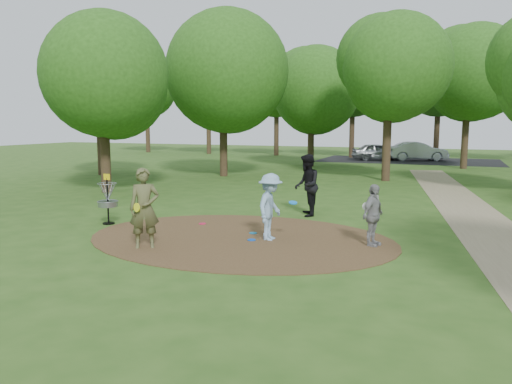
% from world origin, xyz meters
% --- Properties ---
extents(ground, '(100.00, 100.00, 0.00)m').
position_xyz_m(ground, '(0.00, 0.00, 0.00)').
color(ground, '#2D5119').
rests_on(ground, ground).
extents(dirt_clearing, '(8.40, 8.40, 0.02)m').
position_xyz_m(dirt_clearing, '(0.00, 0.00, 0.01)').
color(dirt_clearing, '#47301C').
rests_on(dirt_clearing, ground).
extents(footpath, '(7.55, 39.89, 0.01)m').
position_xyz_m(footpath, '(6.50, 2.00, 0.01)').
color(footpath, '#8C7A5B').
rests_on(footpath, ground).
extents(parking_lot, '(14.00, 8.00, 0.01)m').
position_xyz_m(parking_lot, '(2.00, 30.00, 0.00)').
color(parking_lot, black).
rests_on(parking_lot, ground).
extents(player_observer_with_disc, '(0.87, 0.79, 1.99)m').
position_xyz_m(player_observer_with_disc, '(-1.77, -1.79, 1.00)').
color(player_observer_with_disc, brown).
rests_on(player_observer_with_disc, ground).
extents(player_throwing_with_disc, '(1.09, 1.15, 1.77)m').
position_xyz_m(player_throwing_with_disc, '(0.83, 0.12, 0.89)').
color(player_throwing_with_disc, '#8BB0D0').
rests_on(player_throwing_with_disc, ground).
extents(player_walking_with_disc, '(1.05, 1.19, 2.06)m').
position_xyz_m(player_walking_with_disc, '(0.79, 3.79, 1.03)').
color(player_walking_with_disc, black).
rests_on(player_walking_with_disc, ground).
extents(player_waiting_with_disc, '(0.66, 1.00, 1.57)m').
position_xyz_m(player_waiting_with_disc, '(3.44, 0.43, 0.79)').
color(player_waiting_with_disc, gray).
rests_on(player_waiting_with_disc, ground).
extents(disc_ground_cyan, '(0.22, 0.22, 0.02)m').
position_xyz_m(disc_ground_cyan, '(0.14, 0.61, 0.03)').
color(disc_ground_cyan, '#1676B5').
rests_on(disc_ground_cyan, dirt_clearing).
extents(disc_ground_blue, '(0.22, 0.22, 0.02)m').
position_xyz_m(disc_ground_blue, '(0.40, -0.15, 0.03)').
color(disc_ground_blue, blue).
rests_on(disc_ground_blue, dirt_clearing).
extents(disc_ground_red, '(0.22, 0.22, 0.02)m').
position_xyz_m(disc_ground_red, '(-1.78, 1.26, 0.03)').
color(disc_ground_red, '#E1164D').
rests_on(disc_ground_red, dirt_clearing).
extents(car_left, '(4.37, 2.96, 1.38)m').
position_xyz_m(car_left, '(-0.40, 29.46, 0.69)').
color(car_left, '#929699').
rests_on(car_left, ground).
extents(car_right, '(4.89, 3.11, 1.52)m').
position_xyz_m(car_right, '(2.66, 30.02, 0.76)').
color(car_right, '#9CA0A3').
rests_on(car_right, ground).
extents(disc_golf_basket, '(0.63, 0.63, 1.54)m').
position_xyz_m(disc_golf_basket, '(-4.50, 0.30, 0.87)').
color(disc_golf_basket, black).
rests_on(disc_golf_basket, ground).
extents(tree_ring, '(36.78, 45.37, 9.20)m').
position_xyz_m(tree_ring, '(1.14, 10.05, 5.28)').
color(tree_ring, '#332316').
rests_on(tree_ring, ground).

